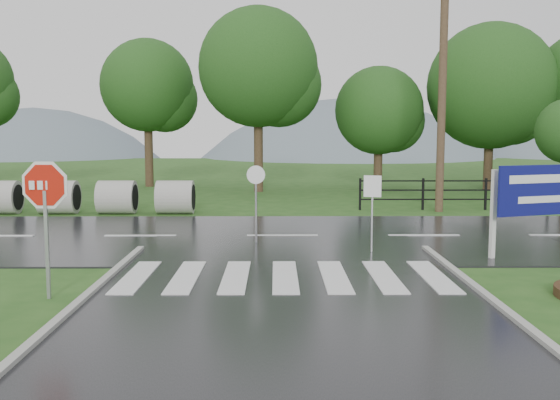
{
  "coord_description": "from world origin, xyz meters",
  "views": [
    {
      "loc": [
        -0.19,
        -7.34,
        2.99
      ],
      "look_at": [
        -0.09,
        6.0,
        1.5
      ],
      "focal_mm": 40.0,
      "sensor_mm": 36.0,
      "label": 1
    }
  ],
  "objects": [
    {
      "name": "ground",
      "position": [
        0.0,
        0.0,
        0.0
      ],
      "size": [
        120.0,
        120.0,
        0.0
      ],
      "primitive_type": "plane",
      "color": "#27511B",
      "rests_on": "ground"
    },
    {
      "name": "main_road",
      "position": [
        0.0,
        10.0,
        0.0
      ],
      "size": [
        90.0,
        8.0,
        0.04
      ],
      "primitive_type": "cube",
      "color": "black",
      "rests_on": "ground"
    },
    {
      "name": "crosswalk",
      "position": [
        0.0,
        5.0,
        0.06
      ],
      "size": [
        6.5,
        2.8,
        0.02
      ],
      "color": "silver",
      "rests_on": "ground"
    },
    {
      "name": "fence_west",
      "position": [
        7.75,
        16.0,
        0.72
      ],
      "size": [
        9.58,
        0.08,
        1.2
      ],
      "color": "black",
      "rests_on": "ground"
    },
    {
      "name": "hills",
      "position": [
        3.49,
        65.0,
        -15.54
      ],
      "size": [
        102.0,
        48.0,
        48.0
      ],
      "color": "slate",
      "rests_on": "ground"
    },
    {
      "name": "treeline",
      "position": [
        1.0,
        24.0,
        0.0
      ],
      "size": [
        83.2,
        5.2,
        10.0
      ],
      "color": "#1A4415",
      "rests_on": "ground"
    },
    {
      "name": "culvert_pipes",
      "position": [
        -10.1,
        15.0,
        0.6
      ],
      "size": [
        13.9,
        1.2,
        1.2
      ],
      "color": "#9E9B93",
      "rests_on": "ground"
    },
    {
      "name": "stop_sign",
      "position": [
        -4.24,
        3.57,
        1.83
      ],
      "size": [
        1.16,
        0.16,
        2.62
      ],
      "color": "#939399",
      "rests_on": "ground"
    },
    {
      "name": "estate_billboard",
      "position": [
        5.99,
        6.87,
        1.52
      ],
      "size": [
        2.45,
        0.86,
        2.21
      ],
      "color": "silver",
      "rests_on": "ground"
    },
    {
      "name": "reg_sign_small",
      "position": [
        2.15,
        7.59,
        1.38
      ],
      "size": [
        0.41,
        0.14,
        1.91
      ],
      "color": "#939399",
      "rests_on": "ground"
    },
    {
      "name": "reg_sign_round",
      "position": [
        -0.71,
        8.94,
        1.33
      ],
      "size": [
        0.48,
        0.07,
        2.08
      ],
      "color": "#939399",
      "rests_on": "ground"
    },
    {
      "name": "utility_pole_east",
      "position": [
        5.86,
        15.5,
        4.44
      ],
      "size": [
        1.52,
        0.54,
        8.75
      ],
      "color": "#473523",
      "rests_on": "ground"
    }
  ]
}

